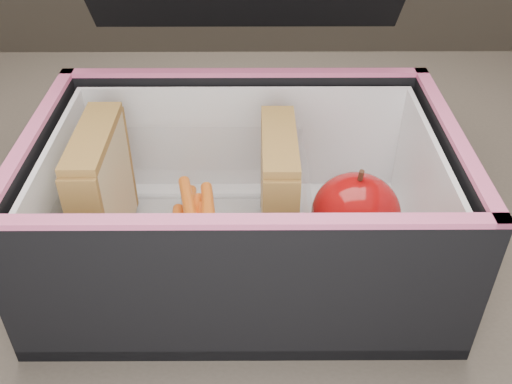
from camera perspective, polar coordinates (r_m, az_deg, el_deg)
The scene contains 8 objects.
kitchen_table at distance 0.61m, azimuth 5.36°, elevation -9.20°, with size 1.20×0.80×0.75m.
lunch_bag at distance 0.47m, azimuth -1.23°, elevation 0.35°, with size 0.33×0.35×0.30m.
plastic_tub at distance 0.48m, azimuth -6.41°, elevation -1.68°, with size 0.19×0.13×0.08m, color white, non-canonical shape.
sandwich_left at distance 0.48m, azimuth -15.06°, elevation 0.11°, with size 0.03×0.10×0.11m.
sandwich_right at distance 0.46m, azimuth 2.22°, elevation 0.01°, with size 0.03×0.10×0.11m.
carrot_sticks at distance 0.48m, azimuth -6.09°, elevation -3.70°, with size 0.05×0.14×0.03m.
paper_napkin at distance 0.50m, azimuth 9.24°, elevation -4.86°, with size 0.08×0.08×0.01m, color white.
red_apple at distance 0.47m, azimuth 9.94°, elevation -2.16°, with size 0.08×0.08×0.08m.
Camera 1 is at (-0.06, -0.42, 1.10)m, focal length 40.00 mm.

